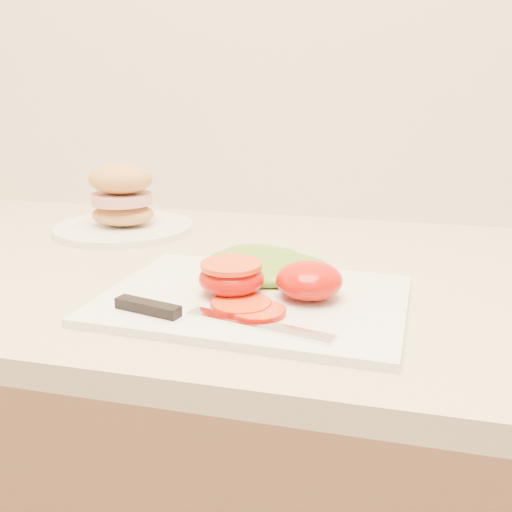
# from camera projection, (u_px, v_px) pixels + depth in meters

# --- Properties ---
(cutting_board) EXTENTS (0.35, 0.26, 0.01)m
(cutting_board) POSITION_uv_depth(u_px,v_px,m) (254.00, 300.00, 0.66)
(cutting_board) COLOR white
(cutting_board) RESTS_ON counter
(tomato_half_dome) EXTENTS (0.08, 0.08, 0.04)m
(tomato_half_dome) POSITION_uv_depth(u_px,v_px,m) (309.00, 280.00, 0.65)
(tomato_half_dome) COLOR red
(tomato_half_dome) RESTS_ON cutting_board
(tomato_half_cut) EXTENTS (0.08, 0.08, 0.04)m
(tomato_half_cut) POSITION_uv_depth(u_px,v_px,m) (231.00, 277.00, 0.66)
(tomato_half_cut) COLOR red
(tomato_half_cut) RESTS_ON cutting_board
(tomato_slice_0) EXTENTS (0.07, 0.07, 0.01)m
(tomato_slice_0) POSITION_uv_depth(u_px,v_px,m) (241.00, 304.00, 0.62)
(tomato_slice_0) COLOR #F75715
(tomato_slice_0) RESTS_ON cutting_board
(tomato_slice_1) EXTENTS (0.06, 0.06, 0.01)m
(tomato_slice_1) POSITION_uv_depth(u_px,v_px,m) (258.00, 311.00, 0.61)
(tomato_slice_1) COLOR #F75715
(tomato_slice_1) RESTS_ON cutting_board
(lettuce_leaf_0) EXTENTS (0.17, 0.14, 0.03)m
(lettuce_leaf_0) POSITION_uv_depth(u_px,v_px,m) (260.00, 265.00, 0.73)
(lettuce_leaf_0) COLOR #79A42B
(lettuce_leaf_0) RESTS_ON cutting_board
(lettuce_leaf_1) EXTENTS (0.12, 0.11, 0.02)m
(lettuce_leaf_1) POSITION_uv_depth(u_px,v_px,m) (293.00, 269.00, 0.72)
(lettuce_leaf_1) COLOR #79A42B
(lettuce_leaf_1) RESTS_ON cutting_board
(knife) EXTENTS (0.24, 0.06, 0.01)m
(knife) POSITION_uv_depth(u_px,v_px,m) (190.00, 314.00, 0.60)
(knife) COLOR silver
(knife) RESTS_ON cutting_board
(sandwich_plate) EXTENTS (0.23, 0.23, 0.12)m
(sandwich_plate) POSITION_uv_depth(u_px,v_px,m) (123.00, 208.00, 0.97)
(sandwich_plate) COLOR white
(sandwich_plate) RESTS_ON counter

